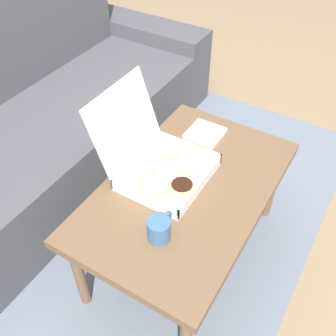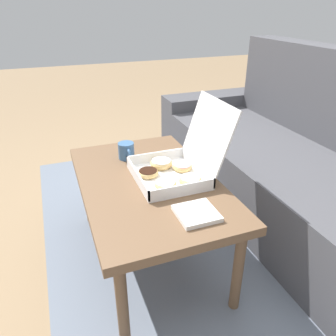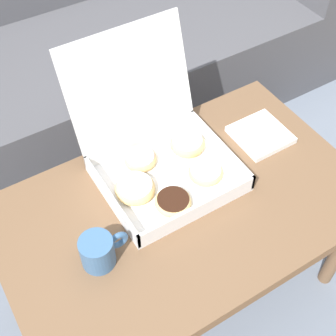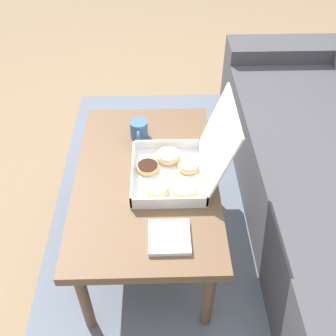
# 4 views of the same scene
# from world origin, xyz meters

# --- Properties ---
(ground_plane) EXTENTS (12.00, 12.00, 0.00)m
(ground_plane) POSITION_xyz_m (0.00, 0.00, 0.00)
(ground_plane) COLOR #937756
(area_rug) EXTENTS (2.62, 1.95, 0.01)m
(area_rug) POSITION_xyz_m (0.00, 0.30, 0.01)
(area_rug) COLOR slate
(area_rug) RESTS_ON ground_plane
(couch) EXTENTS (2.50, 0.84, 0.96)m
(couch) POSITION_xyz_m (0.00, 0.83, 0.31)
(couch) COLOR #4C4C51
(couch) RESTS_ON ground_plane
(coffee_table) EXTENTS (0.98, 0.60, 0.46)m
(coffee_table) POSITION_xyz_m (0.00, -0.16, 0.41)
(coffee_table) COLOR brown
(coffee_table) RESTS_ON ground_plane
(pastry_box) EXTENTS (0.36, 0.40, 0.35)m
(pastry_box) POSITION_xyz_m (0.01, -0.02, 0.52)
(pastry_box) COLOR white
(pastry_box) RESTS_ON coffee_table
(coffee_mug) EXTENTS (0.12, 0.08, 0.09)m
(coffee_mug) POSITION_xyz_m (-0.26, -0.19, 0.50)
(coffee_mug) COLOR #3D6693
(coffee_mug) RESTS_ON coffee_table
(napkin_stack) EXTENTS (0.15, 0.15, 0.02)m
(napkin_stack) POSITION_xyz_m (0.33, -0.07, 0.47)
(napkin_stack) COLOR white
(napkin_stack) RESTS_ON coffee_table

